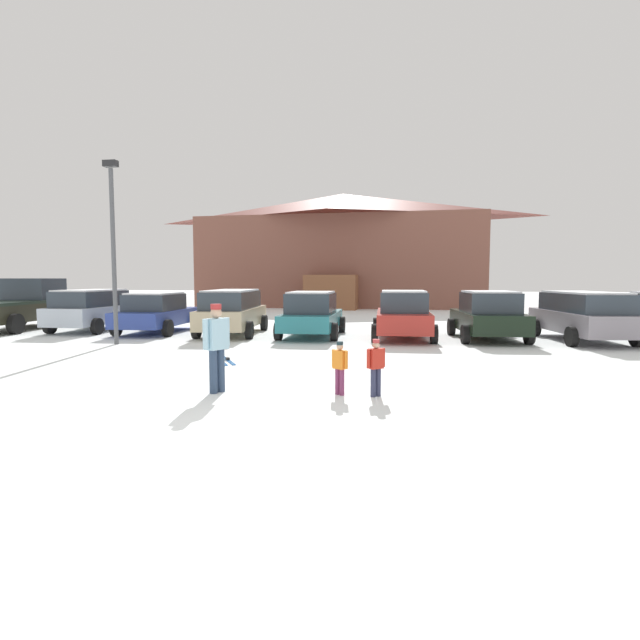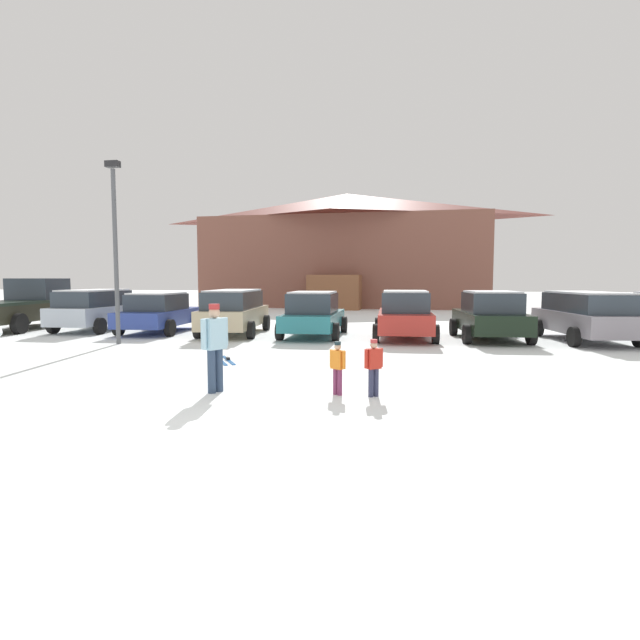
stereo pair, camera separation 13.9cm
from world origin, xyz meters
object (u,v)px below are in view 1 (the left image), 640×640
(parked_blue_hatchback, at_px, (157,312))
(lamp_post, at_px, (113,243))
(parked_silver_wagon, at_px, (92,309))
(skier_child_in_red_jacket, at_px, (376,364))
(pickup_truck, at_px, (21,306))
(skier_adult_in_blue_parka, at_px, (217,343))
(parked_beige_suv, at_px, (232,310))
(skier_child_in_orange_jacket, at_px, (340,365))
(parked_black_sedan, at_px, (488,315))
(parked_red_sedan, at_px, (403,315))
(pair_of_skis, at_px, (224,360))
(ski_lodge, at_px, (342,250))
(parked_teal_hatchback, at_px, (312,314))
(parked_grey_wagon, at_px, (583,314))

(parked_blue_hatchback, bearing_deg, lamp_post, -83.27)
(parked_silver_wagon, bearing_deg, skier_child_in_red_jacket, -38.13)
(pickup_truck, bearing_deg, lamp_post, -29.84)
(skier_adult_in_blue_parka, bearing_deg, parked_beige_suv, 108.02)
(pickup_truck, relative_size, skier_child_in_red_jacket, 5.86)
(lamp_post, bearing_deg, skier_child_in_orange_jacket, -35.70)
(parked_silver_wagon, relative_size, parked_black_sedan, 1.01)
(parked_red_sedan, bearing_deg, parked_silver_wagon, 177.35)
(skier_child_in_orange_jacket, bearing_deg, pickup_truck, 146.88)
(parked_black_sedan, xyz_separation_m, pair_of_skis, (-7.50, -5.85, -0.84))
(parked_black_sedan, bearing_deg, parked_blue_hatchback, 178.94)
(parked_red_sedan, bearing_deg, ski_lodge, 102.73)
(parked_beige_suv, relative_size, skier_child_in_orange_jacket, 5.00)
(skier_adult_in_blue_parka, height_order, skier_child_in_red_jacket, skier_adult_in_blue_parka)
(parked_silver_wagon, xyz_separation_m, skier_adult_in_blue_parka, (9.19, -9.72, 0.03))
(parked_black_sedan, height_order, pair_of_skis, parked_black_sedan)
(ski_lodge, xyz_separation_m, parked_teal_hatchback, (1.58, -21.54, -3.61))
(parked_silver_wagon, height_order, skier_adult_in_blue_parka, parked_silver_wagon)
(ski_lodge, xyz_separation_m, skier_child_in_orange_jacket, (3.81, -30.65, -3.89))
(skier_child_in_red_jacket, bearing_deg, lamp_post, 146.31)
(ski_lodge, relative_size, parked_grey_wagon, 4.41)
(parked_red_sedan, bearing_deg, skier_child_in_orange_jacket, -96.99)
(parked_black_sedan, bearing_deg, parked_red_sedan, -176.37)
(parked_silver_wagon, height_order, parked_teal_hatchback, parked_silver_wagon)
(parked_silver_wagon, relative_size, parked_grey_wagon, 0.85)
(parked_black_sedan, relative_size, skier_child_in_orange_jacket, 4.25)
(parked_beige_suv, height_order, parked_grey_wagon, parked_beige_suv)
(ski_lodge, bearing_deg, skier_child_in_orange_jacket, -82.91)
(ski_lodge, bearing_deg, skier_child_in_red_jacket, -81.70)
(parked_red_sedan, bearing_deg, parked_beige_suv, 177.39)
(skier_adult_in_blue_parka, bearing_deg, ski_lodge, 92.81)
(parked_red_sedan, distance_m, parked_black_sedan, 2.94)
(parked_teal_hatchback, height_order, parked_black_sedan, parked_black_sedan)
(parked_black_sedan, height_order, skier_child_in_red_jacket, parked_black_sedan)
(parked_red_sedan, height_order, parked_black_sedan, parked_red_sedan)
(parked_red_sedan, relative_size, lamp_post, 0.74)
(pickup_truck, bearing_deg, skier_child_in_red_jacket, -32.05)
(parked_silver_wagon, height_order, lamp_post, lamp_post)
(ski_lodge, distance_m, parked_blue_hatchback, 22.11)
(parked_blue_hatchback, distance_m, parked_red_sedan, 9.65)
(pair_of_skis, bearing_deg, parked_grey_wagon, 29.45)
(parked_blue_hatchback, distance_m, skier_adult_in_blue_parka, 11.42)
(ski_lodge, height_order, parked_blue_hatchback, ski_lodge)
(parked_blue_hatchback, bearing_deg, parked_beige_suv, -2.23)
(parked_red_sedan, height_order, skier_child_in_red_jacket, parked_red_sedan)
(parked_beige_suv, height_order, skier_child_in_orange_jacket, parked_beige_suv)
(parked_silver_wagon, distance_m, parked_black_sedan, 15.53)
(parked_blue_hatchback, xyz_separation_m, lamp_post, (0.42, -3.52, 2.48))
(ski_lodge, height_order, parked_grey_wagon, ski_lodge)
(pickup_truck, distance_m, skier_child_in_orange_jacket, 17.85)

